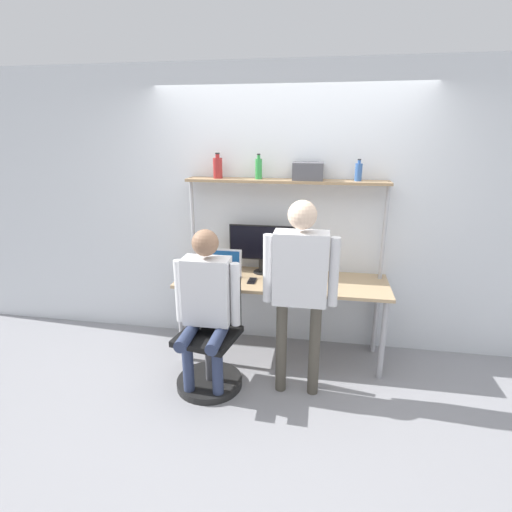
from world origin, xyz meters
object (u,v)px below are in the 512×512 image
Objects in this scene: office_chair at (211,352)px; bottle_green at (259,168)px; person_standing at (300,276)px; bottle_red at (218,168)px; cell_phone at (252,281)px; monitor at (262,245)px; laptop at (222,271)px; bottle_blue at (359,172)px; person_seated at (206,298)px; storage_box at (308,171)px.

bottle_green is (0.28, 0.76, 1.48)m from office_chair.
bottle_red is (-0.83, 0.75, 0.74)m from person_standing.
bottle_red is at bearing 143.35° from cell_phone.
bottle_green is (-0.04, 0.02, 0.72)m from monitor.
cell_phone is at bearing -6.48° from laptop.
bottle_red is 1.27m from bottle_blue.
laptop is 1.52m from bottle_blue.
monitor is at bearing -178.57° from bottle_blue.
person_standing reaches higher than person_seated.
storage_box is (0.46, 0.27, 0.97)m from cell_phone.
bottle_blue is at bearing 59.91° from person_standing.
monitor is 0.89m from person_seated.
storage_box is (-0.44, 0.00, -0.00)m from bottle_blue.
person_seated is (-0.33, -0.79, -0.24)m from monitor.
monitor is 0.67× the size of office_chair.
monitor is at bearing 119.48° from person_standing.
bottle_blue reaches higher than office_chair.
bottle_green is 0.84× the size of storage_box.
office_chair is 1.80m from storage_box.
person_seated reaches higher than monitor.
office_chair is (0.02, -0.52, -0.55)m from laptop.
bottle_green is (0.01, 0.27, 0.99)m from cell_phone.
bottle_green is at bearing 0.00° from bottle_red.
laptop is 1.20m from storage_box.
bottle_blue is (0.44, 0.75, 0.72)m from person_standing.
person_seated is at bearing -117.33° from cell_phone.
bottle_blue is at bearing 0.00° from storage_box.
laptop is 1.30× the size of storage_box.
storage_box reaches higher than person_seated.
laptop is 1.55× the size of bottle_green.
bottle_green is at bearing 86.94° from cell_phone.
monitor is 4.23× the size of cell_phone.
storage_box is at bearing 180.00° from bottle_blue.
storage_box is (0.45, 0.00, -0.02)m from bottle_green.
bottle_blue reaches higher than monitor.
cell_phone is 1.11m from storage_box.
office_chair is 1.04m from person_standing.
cell_phone is at bearing 61.03° from office_chair.
bottle_green is at bearing 150.46° from monitor.
bottle_red is at bearing -180.00° from storage_box.
monitor is 0.38m from cell_phone.
storage_box is at bearing 0.00° from bottle_red.
storage_box is (-0.00, 0.75, 0.72)m from person_standing.
cell_phone is 0.79× the size of bottle_blue.
monitor reaches higher than office_chair.
bottle_green is (0.38, 0.00, -0.00)m from bottle_red.
laptop is 0.26× the size of person_seated.
office_chair is at bearing -87.76° from laptop.
storage_box is at bearing 46.19° from office_chair.
bottle_green is at bearing -180.00° from storage_box.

